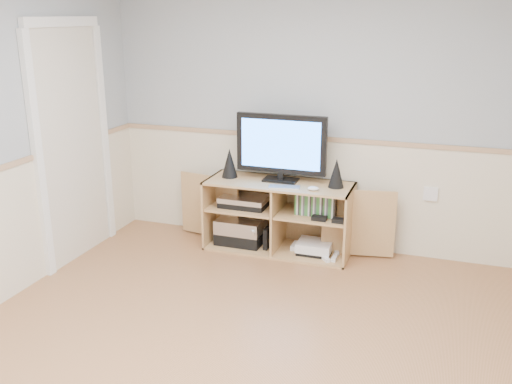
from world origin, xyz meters
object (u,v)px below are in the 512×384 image
Objects in this scene: keyboard at (284,187)px; monitor at (281,146)px; game_consoles at (314,247)px; media_cabinet at (280,214)px.

monitor is at bearing 104.51° from keyboard.
keyboard is 0.65m from game_consoles.
media_cabinet is at bearing 168.37° from game_consoles.
media_cabinet is 0.65m from monitor.
media_cabinet is 0.44m from game_consoles.
media_cabinet is 4.63× the size of game_consoles.
monitor reaches higher than media_cabinet.
monitor is 1.84× the size of game_consoles.
keyboard reaches higher than media_cabinet.
monitor is 0.38m from keyboard.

